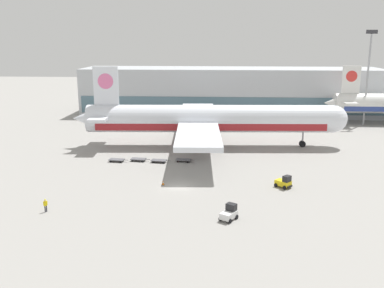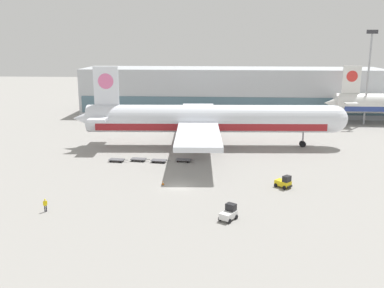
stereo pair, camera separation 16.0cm
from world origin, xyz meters
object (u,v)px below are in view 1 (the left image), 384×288
at_px(baggage_tug_foreground, 284,182).
at_px(baggage_tug_mid, 229,213).
at_px(light_mast, 368,71).
at_px(airplane_main, 207,120).
at_px(baggage_dolly_lead, 117,160).
at_px(baggage_dolly_trail, 184,160).
at_px(ground_crew_near, 45,204).
at_px(baggage_dolly_second, 138,159).
at_px(baggage_dolly_third, 159,160).
at_px(traffic_cone_near, 163,183).

bearing_deg(baggage_tug_foreground, baggage_tug_mid, -81.91).
bearing_deg(light_mast, airplane_main, -146.56).
height_order(light_mast, airplane_main, light_mast).
distance_m(baggage_dolly_lead, baggage_dolly_trail, 12.59).
bearing_deg(baggage_dolly_trail, ground_crew_near, -115.26).
distance_m(baggage_dolly_second, baggage_dolly_third, 4.06).
bearing_deg(baggage_dolly_trail, baggage_tug_mid, -65.42).
height_order(baggage_tug_mid, ground_crew_near, baggage_tug_mid).
bearing_deg(baggage_dolly_lead, ground_crew_near, -91.09).
height_order(baggage_tug_mid, baggage_dolly_lead, baggage_tug_mid).
distance_m(baggage_dolly_lead, traffic_cone_near, 16.42).
relative_size(light_mast, traffic_cone_near, 33.45).
xyz_separation_m(light_mast, ground_crew_near, (-61.89, -64.86, -13.22)).
bearing_deg(baggage_dolly_second, baggage_tug_mid, -50.05).
relative_size(baggage_dolly_second, baggage_dolly_third, 1.00).
relative_size(baggage_dolly_lead, baggage_dolly_second, 1.00).
xyz_separation_m(baggage_dolly_second, baggage_dolly_third, (4.00, -0.68, 0.00)).
distance_m(baggage_tug_mid, baggage_dolly_third, 28.39).
bearing_deg(ground_crew_near, baggage_dolly_trail, 14.60).
bearing_deg(ground_crew_near, baggage_tug_foreground, -22.92).
relative_size(baggage_dolly_second, baggage_dolly_trail, 1.00).
relative_size(baggage_dolly_trail, traffic_cone_near, 5.07).
bearing_deg(baggage_dolly_second, baggage_dolly_third, -2.06).
bearing_deg(light_mast, baggage_dolly_second, -143.77).
height_order(baggage_dolly_second, ground_crew_near, ground_crew_near).
xyz_separation_m(light_mast, traffic_cone_near, (-47.73, -53.06, -13.93)).
bearing_deg(baggage_dolly_third, ground_crew_near, -108.04).
relative_size(baggage_dolly_lead, baggage_dolly_third, 1.00).
relative_size(airplane_main, baggage_tug_mid, 20.63).
relative_size(baggage_tug_mid, baggage_dolly_trail, 0.75).
height_order(ground_crew_near, traffic_cone_near, ground_crew_near).
height_order(baggage_tug_mid, traffic_cone_near, baggage_tug_mid).
xyz_separation_m(baggage_dolly_third, traffic_cone_near, (2.44, -12.70, -0.03)).
bearing_deg(airplane_main, baggage_tug_mid, -86.88).
bearing_deg(traffic_cone_near, baggage_tug_foreground, 0.07).
height_order(baggage_tug_mid, baggage_dolly_third, baggage_tug_mid).
bearing_deg(baggage_tug_mid, light_mast, 2.88).
relative_size(baggage_dolly_second, traffic_cone_near, 5.07).
distance_m(baggage_tug_foreground, baggage_tug_mid, 15.46).
xyz_separation_m(baggage_dolly_lead, baggage_dolly_trail, (12.56, 0.80, 0.00)).
height_order(light_mast, baggage_dolly_third, light_mast).
bearing_deg(baggage_dolly_lead, light_mast, 42.30).
distance_m(baggage_tug_foreground, baggage_dolly_second, 28.62).
distance_m(baggage_dolly_second, ground_crew_near, 26.34).
height_order(light_mast, baggage_dolly_second, light_mast).
xyz_separation_m(baggage_dolly_second, traffic_cone_near, (6.43, -13.38, -0.03)).
bearing_deg(airplane_main, light_mast, 30.43).
height_order(baggage_tug_foreground, baggage_dolly_third, baggage_tug_foreground).
bearing_deg(baggage_tug_foreground, traffic_cone_near, -137.51).
xyz_separation_m(baggage_dolly_lead, ground_crew_near, (-3.71, -24.47, 0.69)).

